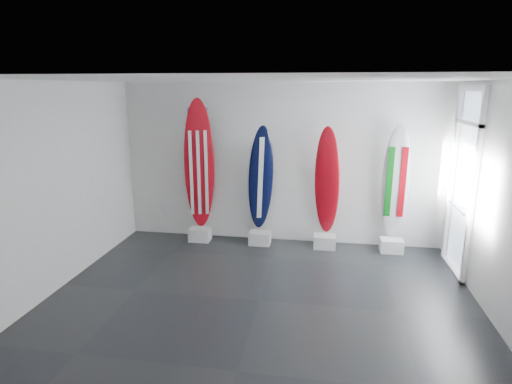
% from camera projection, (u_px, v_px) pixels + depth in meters
% --- Properties ---
extents(floor, '(6.00, 6.00, 0.00)m').
position_uv_depth(floor, '(260.00, 301.00, 5.94)').
color(floor, black).
rests_on(floor, ground).
extents(ceiling, '(6.00, 6.00, 0.00)m').
position_uv_depth(ceiling, '(260.00, 79.00, 5.21)').
color(ceiling, white).
rests_on(ceiling, wall_back).
extents(wall_back, '(6.00, 0.00, 6.00)m').
position_uv_depth(wall_back, '(280.00, 164.00, 7.97)').
color(wall_back, silver).
rests_on(wall_back, ground).
extents(wall_front, '(6.00, 0.00, 6.00)m').
position_uv_depth(wall_front, '(209.00, 280.00, 3.18)').
color(wall_front, silver).
rests_on(wall_front, ground).
extents(wall_left, '(0.00, 5.00, 5.00)m').
position_uv_depth(wall_left, '(53.00, 189.00, 6.05)').
color(wall_left, silver).
rests_on(wall_left, ground).
extents(wall_right, '(0.00, 5.00, 5.00)m').
position_uv_depth(wall_right, '(506.00, 207.00, 5.10)').
color(wall_right, silver).
rests_on(wall_right, ground).
extents(display_block_usa, '(0.40, 0.30, 0.24)m').
position_uv_depth(display_block_usa, '(200.00, 235.00, 8.24)').
color(display_block_usa, silver).
rests_on(display_block_usa, floor).
extents(surfboard_usa, '(0.59, 0.34, 2.49)m').
position_uv_depth(surfboard_usa, '(199.00, 165.00, 8.00)').
color(surfboard_usa, '#9A0812').
rests_on(surfboard_usa, display_block_usa).
extents(display_block_navy, '(0.40, 0.30, 0.24)m').
position_uv_depth(display_block_navy, '(260.00, 238.00, 8.05)').
color(display_block_navy, silver).
rests_on(display_block_navy, floor).
extents(surfboard_navy, '(0.58, 0.56, 2.03)m').
position_uv_depth(surfboard_navy, '(261.00, 179.00, 7.87)').
color(surfboard_navy, black).
rests_on(surfboard_navy, display_block_navy).
extents(display_block_swiss, '(0.40, 0.30, 0.24)m').
position_uv_depth(display_block_swiss, '(325.00, 242.00, 7.86)').
color(display_block_swiss, silver).
rests_on(display_block_swiss, floor).
extents(surfboard_swiss, '(0.51, 0.39, 2.02)m').
position_uv_depth(surfboard_swiss, '(327.00, 181.00, 7.68)').
color(surfboard_swiss, '#9A0812').
rests_on(surfboard_swiss, display_block_swiss).
extents(display_block_italy, '(0.40, 0.30, 0.24)m').
position_uv_depth(display_block_italy, '(391.00, 245.00, 7.67)').
color(display_block_italy, silver).
rests_on(display_block_italy, floor).
extents(surfboard_italy, '(0.47, 0.20, 2.08)m').
position_uv_depth(surfboard_italy, '(396.00, 182.00, 7.49)').
color(surfboard_italy, silver).
rests_on(surfboard_italy, display_block_italy).
extents(wall_outlet, '(0.09, 0.02, 0.13)m').
position_uv_depth(wall_outlet, '(160.00, 216.00, 8.61)').
color(wall_outlet, silver).
rests_on(wall_outlet, wall_back).
extents(glass_door, '(0.12, 1.16, 2.85)m').
position_uv_depth(glass_door, '(463.00, 185.00, 6.61)').
color(glass_door, white).
rests_on(glass_door, floor).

